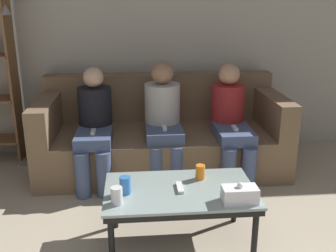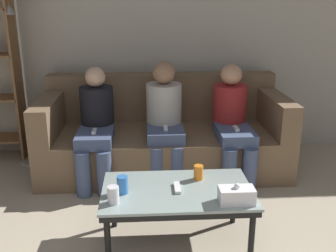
{
  "view_description": "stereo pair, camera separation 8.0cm",
  "coord_description": "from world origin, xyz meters",
  "px_view_note": "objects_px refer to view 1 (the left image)",
  "views": [
    {
      "loc": [
        -0.27,
        -0.45,
        1.64
      ],
      "look_at": [
        0.0,
        2.53,
        0.66
      ],
      "focal_mm": 42.0,
      "sensor_mm": 36.0,
      "label": 1
    },
    {
      "loc": [
        -0.19,
        -0.46,
        1.64
      ],
      "look_at": [
        0.0,
        2.53,
        0.66
      ],
      "focal_mm": 42.0,
      "sensor_mm": 36.0,
      "label": 2
    }
  ],
  "objects_px": {
    "cup_near_right": "(125,185)",
    "seated_person_left_end": "(95,124)",
    "seated_person_mid_left": "(163,117)",
    "tissue_box": "(240,194)",
    "seated_person_mid_right": "(230,119)",
    "cup_near_left": "(200,172)",
    "couch": "(162,136)",
    "coffee_table": "(180,195)",
    "game_remote": "(180,188)",
    "cup_far_center": "(117,196)",
    "standing_lamp": "(20,56)"
  },
  "relations": [
    {
      "from": "standing_lamp",
      "to": "seated_person_mid_left",
      "type": "xyz_separation_m",
      "value": [
        1.34,
        -0.4,
        -0.52
      ]
    },
    {
      "from": "cup_near_left",
      "to": "seated_person_mid_left",
      "type": "xyz_separation_m",
      "value": [
        -0.18,
        1.0,
        0.1
      ]
    },
    {
      "from": "seated_person_left_end",
      "to": "seated_person_mid_left",
      "type": "bearing_deg",
      "value": 3.38
    },
    {
      "from": "cup_near_left",
      "to": "game_remote",
      "type": "height_order",
      "value": "cup_near_left"
    },
    {
      "from": "couch",
      "to": "tissue_box",
      "type": "xyz_separation_m",
      "value": [
        0.37,
        -1.56,
        0.16
      ]
    },
    {
      "from": "seated_person_left_end",
      "to": "game_remote",
      "type": "bearing_deg",
      "value": -59.52
    },
    {
      "from": "couch",
      "to": "cup_near_left",
      "type": "xyz_separation_m",
      "value": [
        0.18,
        -1.22,
        0.16
      ]
    },
    {
      "from": "couch",
      "to": "standing_lamp",
      "type": "relative_size",
      "value": 1.31
    },
    {
      "from": "cup_near_left",
      "to": "seated_person_left_end",
      "type": "height_order",
      "value": "seated_person_left_end"
    },
    {
      "from": "coffee_table",
      "to": "cup_near_right",
      "type": "xyz_separation_m",
      "value": [
        -0.36,
        -0.03,
        0.1
      ]
    },
    {
      "from": "cup_near_left",
      "to": "standing_lamp",
      "type": "distance_m",
      "value": 2.16
    },
    {
      "from": "cup_near_left",
      "to": "cup_far_center",
      "type": "distance_m",
      "value": 0.65
    },
    {
      "from": "standing_lamp",
      "to": "seated_person_left_end",
      "type": "distance_m",
      "value": 1.0
    },
    {
      "from": "coffee_table",
      "to": "cup_near_right",
      "type": "height_order",
      "value": "cup_near_right"
    },
    {
      "from": "couch",
      "to": "seated_person_mid_right",
      "type": "bearing_deg",
      "value": -21.77
    },
    {
      "from": "cup_near_right",
      "to": "seated_person_left_end",
      "type": "xyz_separation_m",
      "value": [
        -0.29,
        1.14,
        0.07
      ]
    },
    {
      "from": "cup_near_left",
      "to": "tissue_box",
      "type": "distance_m",
      "value": 0.39
    },
    {
      "from": "cup_near_left",
      "to": "coffee_table",
      "type": "bearing_deg",
      "value": -138.51
    },
    {
      "from": "cup_far_center",
      "to": "tissue_box",
      "type": "height_order",
      "value": "tissue_box"
    },
    {
      "from": "couch",
      "to": "seated_person_mid_left",
      "type": "distance_m",
      "value": 0.34
    },
    {
      "from": "tissue_box",
      "to": "seated_person_left_end",
      "type": "height_order",
      "value": "seated_person_left_end"
    },
    {
      "from": "couch",
      "to": "standing_lamp",
      "type": "height_order",
      "value": "standing_lamp"
    },
    {
      "from": "cup_near_right",
      "to": "tissue_box",
      "type": "distance_m",
      "value": 0.73
    },
    {
      "from": "cup_near_right",
      "to": "cup_far_center",
      "type": "height_order",
      "value": "cup_near_right"
    },
    {
      "from": "seated_person_left_end",
      "to": "seated_person_mid_left",
      "type": "relative_size",
      "value": 0.96
    },
    {
      "from": "coffee_table",
      "to": "cup_far_center",
      "type": "relative_size",
      "value": 8.97
    },
    {
      "from": "coffee_table",
      "to": "game_remote",
      "type": "xyz_separation_m",
      "value": [
        -0.0,
        0.0,
        0.05
      ]
    },
    {
      "from": "coffee_table",
      "to": "cup_near_left",
      "type": "relative_size",
      "value": 9.71
    },
    {
      "from": "cup_near_right",
      "to": "tissue_box",
      "type": "relative_size",
      "value": 0.54
    },
    {
      "from": "cup_far_center",
      "to": "seated_person_mid_right",
      "type": "relative_size",
      "value": 0.11
    },
    {
      "from": "couch",
      "to": "coffee_table",
      "type": "relative_size",
      "value": 2.35
    },
    {
      "from": "tissue_box",
      "to": "game_remote",
      "type": "relative_size",
      "value": 1.47
    },
    {
      "from": "seated_person_left_end",
      "to": "standing_lamp",
      "type": "bearing_deg",
      "value": 148.41
    },
    {
      "from": "cup_near_right",
      "to": "seated_person_mid_right",
      "type": "height_order",
      "value": "seated_person_mid_right"
    },
    {
      "from": "cup_far_center",
      "to": "seated_person_mid_left",
      "type": "height_order",
      "value": "seated_person_mid_left"
    },
    {
      "from": "couch",
      "to": "coffee_table",
      "type": "distance_m",
      "value": 1.36
    },
    {
      "from": "cup_near_right",
      "to": "seated_person_left_end",
      "type": "relative_size",
      "value": 0.11
    },
    {
      "from": "tissue_box",
      "to": "seated_person_mid_right",
      "type": "bearing_deg",
      "value": 78.85
    },
    {
      "from": "coffee_table",
      "to": "seated_person_mid_right",
      "type": "xyz_separation_m",
      "value": [
        0.61,
        1.11,
        0.18
      ]
    },
    {
      "from": "coffee_table",
      "to": "seated_person_left_end",
      "type": "height_order",
      "value": "seated_person_left_end"
    },
    {
      "from": "coffee_table",
      "to": "standing_lamp",
      "type": "bearing_deg",
      "value": 131.4
    },
    {
      "from": "cup_near_left",
      "to": "tissue_box",
      "type": "relative_size",
      "value": 0.47
    },
    {
      "from": "cup_near_right",
      "to": "seated_person_left_end",
      "type": "distance_m",
      "value": 1.17
    },
    {
      "from": "cup_far_center",
      "to": "tissue_box",
      "type": "bearing_deg",
      "value": -3.21
    },
    {
      "from": "cup_near_right",
      "to": "tissue_box",
      "type": "bearing_deg",
      "value": -13.7
    },
    {
      "from": "couch",
      "to": "cup_near_right",
      "type": "distance_m",
      "value": 1.44
    },
    {
      "from": "standing_lamp",
      "to": "couch",
      "type": "bearing_deg",
      "value": -7.79
    },
    {
      "from": "cup_near_left",
      "to": "couch",
      "type": "bearing_deg",
      "value": 98.49
    },
    {
      "from": "game_remote",
      "to": "seated_person_mid_right",
      "type": "height_order",
      "value": "seated_person_mid_right"
    },
    {
      "from": "cup_near_left",
      "to": "game_remote",
      "type": "distance_m",
      "value": 0.22
    }
  ]
}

